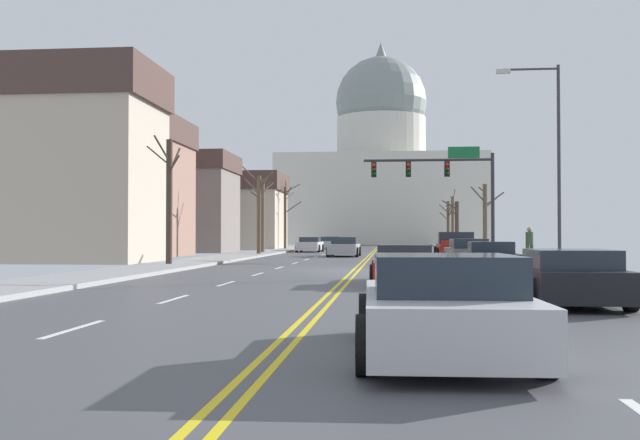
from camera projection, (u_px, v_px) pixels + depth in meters
ground at (356, 270)px, 29.62m from camera, size 20.00×180.00×0.20m
signal_gantry at (445, 177)px, 43.58m from camera, size 7.91×0.41×6.69m
street_lamp_right at (550, 147)px, 28.90m from camera, size 2.54×0.24×8.20m
capitol_building at (381, 171)px, 114.07m from camera, size 31.86×19.26×32.26m
pickup_truck_near_00 at (456, 248)px, 39.54m from camera, size 2.42×5.47×1.62m
sedan_near_01 at (468, 253)px, 33.34m from camera, size 2.05×4.27×1.29m
sedan_near_02 at (490, 259)px, 26.60m from camera, size 2.08×4.73×1.22m
sedan_near_03 at (404, 266)px, 21.43m from camera, size 1.98×4.70×1.17m
sedan_near_04 at (567, 278)px, 15.05m from camera, size 2.09×4.25×1.17m
sedan_near_05 at (443, 308)px, 8.67m from camera, size 2.16×4.34×1.23m
sedan_oncoming_00 at (344, 247)px, 48.72m from camera, size 2.18×4.45×1.31m
sedan_oncoming_01 at (310, 245)px, 61.26m from camera, size 2.15×4.45×1.27m
sedan_oncoming_02 at (327, 243)px, 74.84m from camera, size 2.11×4.53×1.25m
sedan_oncoming_03 at (332, 242)px, 83.22m from camera, size 2.04×4.42×1.26m
flank_building_00 at (118, 186)px, 48.26m from camera, size 8.67×9.10×9.37m
flank_building_01 at (223, 211)px, 71.76m from camera, size 12.29×8.61×7.54m
flank_building_02 at (183, 203)px, 60.72m from camera, size 8.69×7.55×8.30m
flank_building_03 at (35, 162)px, 38.86m from camera, size 13.49×6.76×10.66m
bare_tree_00 at (453, 219)px, 74.95m from camera, size 1.37×2.68×6.21m
bare_tree_01 at (262, 214)px, 55.41m from camera, size 1.75×1.33×5.67m
bare_tree_02 at (485, 216)px, 51.88m from camera, size 2.41×1.05×5.01m
bare_tree_03 at (169, 198)px, 32.89m from camera, size 2.00×2.46×5.78m
bare_tree_04 at (448, 222)px, 81.53m from camera, size 2.04×2.26×5.15m
bare_tree_05 at (259, 211)px, 50.77m from camera, size 2.30×1.17×6.17m
bare_tree_06 at (457, 224)px, 68.99m from camera, size 1.65×2.05×4.66m
bare_tree_07 at (286, 215)px, 69.54m from camera, size 1.74×2.65×6.65m
pedestrian_00 at (530, 244)px, 32.15m from camera, size 0.35×0.34×1.67m
bicycle_parked at (580, 263)px, 24.82m from camera, size 0.12×1.77×0.85m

